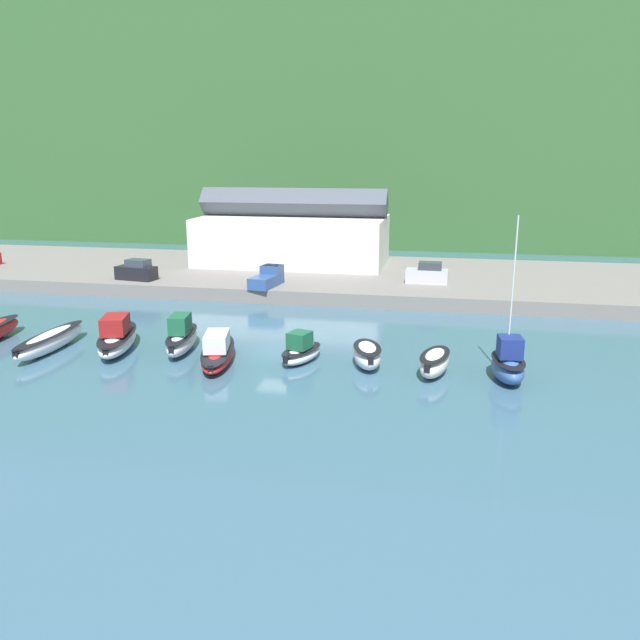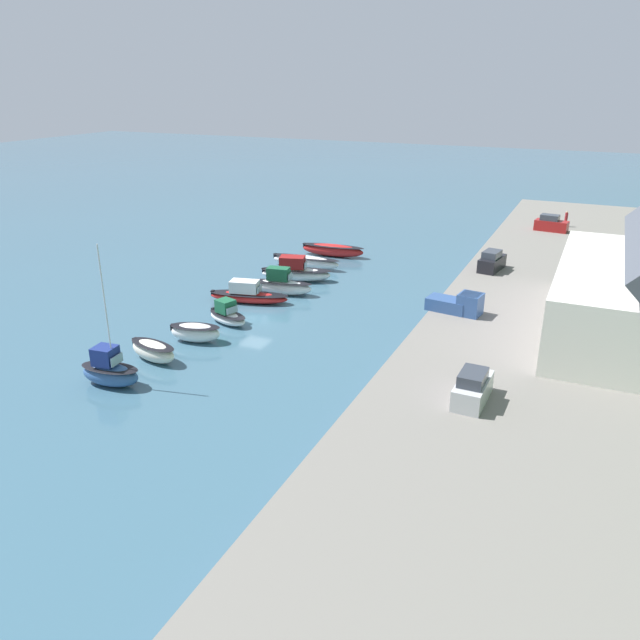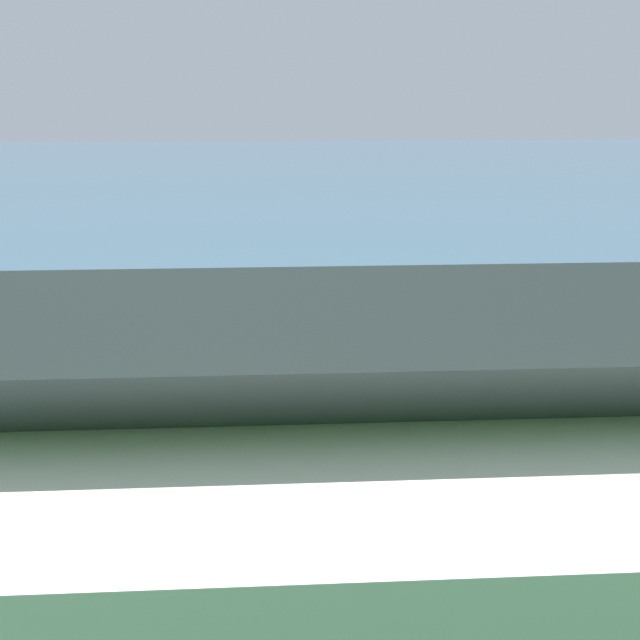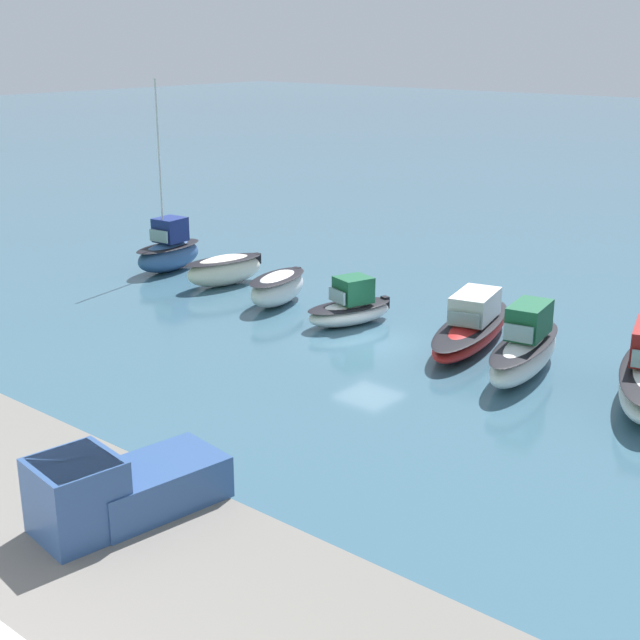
{
  "view_description": "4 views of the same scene",
  "coord_description": "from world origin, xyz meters",
  "px_view_note": "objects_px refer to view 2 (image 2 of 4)",
  "views": [
    {
      "loc": [
        11.59,
        -41.54,
        13.73
      ],
      "look_at": [
        2.6,
        3.48,
        1.75
      ],
      "focal_mm": 35.0,
      "sensor_mm": 36.0,
      "label": 1
    },
    {
      "loc": [
        46.01,
        27.65,
        20.59
      ],
      "look_at": [
        4.15,
        8.54,
        2.61
      ],
      "focal_mm": 35.0,
      "sensor_mm": 36.0,
      "label": 2
    },
    {
      "loc": [
        -1.75,
        48.74,
        13.93
      ],
      "look_at": [
        -4.54,
        7.3,
        2.64
      ],
      "focal_mm": 50.0,
      "sensor_mm": 36.0,
      "label": 3
    },
    {
      "loc": [
        -21.58,
        28.9,
        12.56
      ],
      "look_at": [
        -1.08,
        4.61,
        2.35
      ],
      "focal_mm": 50.0,
      "sensor_mm": 36.0,
      "label": 4
    }
  ],
  "objects_px": {
    "moored_boat_4": "(248,295)",
    "moored_boat_8": "(110,371)",
    "moored_boat_5": "(227,315)",
    "moored_boat_3": "(281,285)",
    "person_on_quay": "(566,219)",
    "moored_boat_6": "(195,332)",
    "parked_car_1": "(473,388)",
    "moored_boat_1": "(305,261)",
    "moored_boat_2": "(295,272)",
    "parked_car_0": "(551,224)",
    "parked_car_2": "(492,262)",
    "moored_boat_7": "(153,351)",
    "moored_boat_0": "(333,250)",
    "pickup_truck_0": "(459,304)"
  },
  "relations": [
    {
      "from": "moored_boat_7",
      "to": "parked_car_2",
      "type": "xyz_separation_m",
      "value": [
        -31.16,
        20.09,
        1.41
      ]
    },
    {
      "from": "moored_boat_2",
      "to": "parked_car_0",
      "type": "xyz_separation_m",
      "value": [
        -29.99,
        23.18,
        1.27
      ]
    },
    {
      "from": "parked_car_1",
      "to": "person_on_quay",
      "type": "relative_size",
      "value": 1.98
    },
    {
      "from": "moored_boat_3",
      "to": "person_on_quay",
      "type": "xyz_separation_m",
      "value": [
        -38.26,
        24.03,
        1.41
      ]
    },
    {
      "from": "moored_boat_2",
      "to": "moored_boat_7",
      "type": "xyz_separation_m",
      "value": [
        22.89,
        -0.82,
        -0.14
      ]
    },
    {
      "from": "moored_boat_3",
      "to": "moored_boat_8",
      "type": "height_order",
      "value": "moored_boat_8"
    },
    {
      "from": "moored_boat_3",
      "to": "parked_car_1",
      "type": "distance_m",
      "value": 28.29
    },
    {
      "from": "moored_boat_5",
      "to": "moored_boat_1",
      "type": "bearing_deg",
      "value": -158.67
    },
    {
      "from": "moored_boat_3",
      "to": "parked_car_2",
      "type": "bearing_deg",
      "value": 115.32
    },
    {
      "from": "moored_boat_1",
      "to": "moored_boat_4",
      "type": "distance_m",
      "value": 12.9
    },
    {
      "from": "parked_car_2",
      "to": "parked_car_1",
      "type": "bearing_deg",
      "value": -73.54
    },
    {
      "from": "moored_boat_2",
      "to": "moored_boat_8",
      "type": "bearing_deg",
      "value": -18.47
    },
    {
      "from": "moored_boat_1",
      "to": "person_on_quay",
      "type": "relative_size",
      "value": 3.94
    },
    {
      "from": "moored_boat_5",
      "to": "parked_car_1",
      "type": "bearing_deg",
      "value": 89.03
    },
    {
      "from": "moored_boat_6",
      "to": "parked_car_2",
      "type": "relative_size",
      "value": 1.04
    },
    {
      "from": "moored_boat_3",
      "to": "moored_boat_8",
      "type": "distance_m",
      "value": 22.82
    },
    {
      "from": "moored_boat_2",
      "to": "person_on_quay",
      "type": "relative_size",
      "value": 3.74
    },
    {
      "from": "moored_boat_5",
      "to": "moored_boat_7",
      "type": "distance_m",
      "value": 9.18
    },
    {
      "from": "parked_car_2",
      "to": "person_on_quay",
      "type": "distance_m",
      "value": 25.88
    },
    {
      "from": "moored_boat_1",
      "to": "moored_boat_2",
      "type": "height_order",
      "value": "moored_boat_2"
    },
    {
      "from": "moored_boat_6",
      "to": "person_on_quay",
      "type": "bearing_deg",
      "value": 140.91
    },
    {
      "from": "person_on_quay",
      "to": "moored_boat_7",
      "type": "bearing_deg",
      "value": -24.39
    },
    {
      "from": "moored_boat_6",
      "to": "pickup_truck_0",
      "type": "height_order",
      "value": "pickup_truck_0"
    },
    {
      "from": "moored_boat_1",
      "to": "moored_boat_7",
      "type": "xyz_separation_m",
      "value": [
        27.65,
        0.27,
        0.07
      ]
    },
    {
      "from": "moored_boat_5",
      "to": "pickup_truck_0",
      "type": "distance_m",
      "value": 20.48
    },
    {
      "from": "moored_boat_6",
      "to": "parked_car_1",
      "type": "distance_m",
      "value": 23.72
    },
    {
      "from": "moored_boat_2",
      "to": "parked_car_2",
      "type": "bearing_deg",
      "value": 96.79
    },
    {
      "from": "parked_car_0",
      "to": "pickup_truck_0",
      "type": "relative_size",
      "value": 0.89
    },
    {
      "from": "moored_boat_3",
      "to": "person_on_quay",
      "type": "distance_m",
      "value": 45.2
    },
    {
      "from": "moored_boat_3",
      "to": "moored_boat_6",
      "type": "xyz_separation_m",
      "value": [
        13.69,
        -0.8,
        -0.19
      ]
    },
    {
      "from": "moored_boat_0",
      "to": "moored_boat_3",
      "type": "xyz_separation_m",
      "value": [
        15.43,
        1.01,
        0.24
      ]
    },
    {
      "from": "moored_boat_4",
      "to": "moored_boat_5",
      "type": "height_order",
      "value": "moored_boat_4"
    },
    {
      "from": "moored_boat_2",
      "to": "moored_boat_0",
      "type": "bearing_deg",
      "value": 164.94
    },
    {
      "from": "moored_boat_2",
      "to": "moored_boat_6",
      "type": "bearing_deg",
      "value": -16.6
    },
    {
      "from": "moored_boat_4",
      "to": "moored_boat_6",
      "type": "relative_size",
      "value": 1.79
    },
    {
      "from": "moored_boat_8",
      "to": "parked_car_0",
      "type": "height_order",
      "value": "moored_boat_8"
    },
    {
      "from": "moored_boat_2",
      "to": "parked_car_0",
      "type": "height_order",
      "value": "parked_car_0"
    },
    {
      "from": "parked_car_0",
      "to": "person_on_quay",
      "type": "bearing_deg",
      "value": 162.98
    },
    {
      "from": "moored_boat_2",
      "to": "moored_boat_6",
      "type": "xyz_separation_m",
      "value": [
        18.39,
        -0.05,
        -0.14
      ]
    },
    {
      "from": "moored_boat_1",
      "to": "moored_boat_0",
      "type": "bearing_deg",
      "value": 170.76
    },
    {
      "from": "moored_boat_6",
      "to": "moored_boat_8",
      "type": "bearing_deg",
      "value": -19.36
    },
    {
      "from": "parked_car_0",
      "to": "moored_boat_4",
      "type": "bearing_deg",
      "value": -25.33
    },
    {
      "from": "pickup_truck_0",
      "to": "person_on_quay",
      "type": "distance_m",
      "value": 40.02
    },
    {
      "from": "moored_boat_3",
      "to": "person_on_quay",
      "type": "height_order",
      "value": "person_on_quay"
    },
    {
      "from": "parked_car_2",
      "to": "moored_boat_3",
      "type": "bearing_deg",
      "value": -136.41
    },
    {
      "from": "moored_boat_0",
      "to": "moored_boat_1",
      "type": "height_order",
      "value": "moored_boat_0"
    },
    {
      "from": "moored_boat_4",
      "to": "moored_boat_8",
      "type": "height_order",
      "value": "moored_boat_8"
    },
    {
      "from": "parked_car_0",
      "to": "moored_boat_6",
      "type": "bearing_deg",
      "value": -18.51
    },
    {
      "from": "moored_boat_4",
      "to": "moored_boat_5",
      "type": "bearing_deg",
      "value": -1.14
    },
    {
      "from": "parked_car_1",
      "to": "pickup_truck_0",
      "type": "height_order",
      "value": "parked_car_1"
    }
  ]
}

